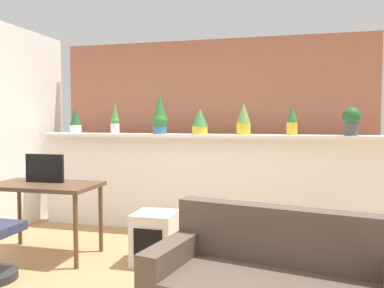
{
  "coord_description": "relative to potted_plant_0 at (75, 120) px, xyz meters",
  "views": [
    {
      "loc": [
        1.07,
        -2.75,
        1.4
      ],
      "look_at": [
        0.06,
        1.24,
        1.15
      ],
      "focal_mm": 36.62,
      "sensor_mm": 36.0,
      "label": 1
    }
  ],
  "objects": [
    {
      "name": "divider_wall",
      "position": [
        1.75,
        0.02,
        -0.81
      ],
      "size": [
        4.31,
        0.16,
        1.19
      ],
      "primitive_type": "cube",
      "color": "white",
      "rests_on": "ground"
    },
    {
      "name": "potted_plant_2",
      "position": [
        1.21,
        -0.04,
        0.06
      ],
      "size": [
        0.2,
        0.2,
        0.52
      ],
      "color": "#386B84",
      "rests_on": "plant_shelf"
    },
    {
      "name": "side_cube_shelf",
      "position": [
        1.54,
        -1.18,
        -1.15
      ],
      "size": [
        0.4,
        0.41,
        0.5
      ],
      "color": "silver",
      "rests_on": "ground"
    },
    {
      "name": "plant_shelf",
      "position": [
        1.75,
        -0.02,
        -0.2
      ],
      "size": [
        4.31,
        0.37,
        0.04
      ],
      "primitive_type": "cube",
      "color": "white",
      "rests_on": "divider_wall"
    },
    {
      "name": "potted_plant_0",
      "position": [
        0.0,
        0.0,
        0.0
      ],
      "size": [
        0.15,
        0.15,
        0.35
      ],
      "color": "silver",
      "rests_on": "plant_shelf"
    },
    {
      "name": "tv_monitor",
      "position": [
        0.33,
        -1.17,
        -0.5
      ],
      "size": [
        0.43,
        0.04,
        0.29
      ],
      "primitive_type": "cube",
      "color": "black",
      "rests_on": "desk"
    },
    {
      "name": "potted_plant_6",
      "position": [
        3.47,
        -0.06,
        0.0
      ],
      "size": [
        0.2,
        0.2,
        0.32
      ],
      "color": "#4C4C51",
      "rests_on": "plant_shelf"
    },
    {
      "name": "brick_wall_behind",
      "position": [
        1.75,
        0.62,
        -0.15
      ],
      "size": [
        4.31,
        0.1,
        2.5
      ],
      "primitive_type": "cube",
      "color": "#AD664C",
      "rests_on": "ground"
    },
    {
      "name": "potted_plant_1",
      "position": [
        0.59,
        -0.03,
        0.02
      ],
      "size": [
        0.11,
        0.11,
        0.43
      ],
      "color": "silver",
      "rests_on": "plant_shelf"
    },
    {
      "name": "potted_plant_4",
      "position": [
        2.26,
        -0.03,
        0.02
      ],
      "size": [
        0.17,
        0.17,
        0.38
      ],
      "color": "gold",
      "rests_on": "plant_shelf"
    },
    {
      "name": "potted_plant_3",
      "position": [
        1.73,
        -0.06,
        -0.01
      ],
      "size": [
        0.2,
        0.2,
        0.32
      ],
      "color": "gold",
      "rests_on": "plant_shelf"
    },
    {
      "name": "potted_plant_5",
      "position": [
        2.83,
        -0.01,
        0.0
      ],
      "size": [
        0.13,
        0.13,
        0.35
      ],
      "color": "gold",
      "rests_on": "plant_shelf"
    },
    {
      "name": "desk",
      "position": [
        0.37,
        -1.25,
        -0.74
      ],
      "size": [
        1.1,
        0.6,
        0.75
      ],
      "color": "brown",
      "rests_on": "ground"
    }
  ]
}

